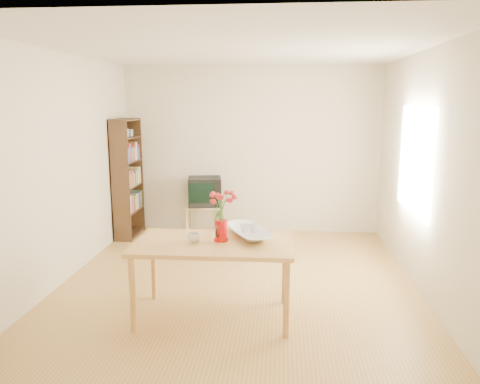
# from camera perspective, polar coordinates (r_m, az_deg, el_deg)

# --- Properties ---
(room) EXTENTS (4.50, 4.50, 4.50)m
(room) POSITION_cam_1_polar(r_m,az_deg,el_deg) (5.17, 0.03, 2.66)
(room) COLOR #A27639
(room) RESTS_ON ground
(table) EXTENTS (1.50, 0.87, 0.75)m
(table) POSITION_cam_1_polar(r_m,az_deg,el_deg) (4.45, -3.25, -7.02)
(table) COLOR #B7823E
(table) RESTS_ON ground
(tv_stand) EXTENTS (0.60, 0.45, 0.46)m
(tv_stand) POSITION_cam_1_polar(r_m,az_deg,el_deg) (7.35, -4.30, -2.15)
(tv_stand) COLOR tan
(tv_stand) RESTS_ON ground
(bookshelf) EXTENTS (0.28, 0.70, 1.80)m
(bookshelf) POSITION_cam_1_polar(r_m,az_deg,el_deg) (7.32, -13.53, 1.15)
(bookshelf) COLOR black
(bookshelf) RESTS_ON ground
(pitcher) EXTENTS (0.14, 0.21, 0.21)m
(pitcher) POSITION_cam_1_polar(r_m,az_deg,el_deg) (4.44, -2.33, -4.78)
(pitcher) COLOR red
(pitcher) RESTS_ON table
(flowers) EXTENTS (0.23, 0.23, 0.33)m
(flowers) POSITION_cam_1_polar(r_m,az_deg,el_deg) (4.37, -2.36, -1.41)
(flowers) COLOR red
(flowers) RESTS_ON pitcher
(mug) EXTENTS (0.16, 0.16, 0.09)m
(mug) POSITION_cam_1_polar(r_m,az_deg,el_deg) (4.42, -5.64, -5.58)
(mug) COLOR white
(mug) RESTS_ON table
(bowl) EXTENTS (0.64, 0.64, 0.45)m
(bowl) POSITION_cam_1_polar(r_m,az_deg,el_deg) (4.54, 1.07, -2.68)
(bowl) COLOR white
(bowl) RESTS_ON table
(teacup_a) EXTENTS (0.09, 0.09, 0.07)m
(teacup_a) POSITION_cam_1_polar(r_m,az_deg,el_deg) (4.55, 0.56, -3.20)
(teacup_a) COLOR white
(teacup_a) RESTS_ON bowl
(teacup_b) EXTENTS (0.09, 0.09, 0.07)m
(teacup_b) POSITION_cam_1_polar(r_m,az_deg,el_deg) (4.57, 1.65, -3.14)
(teacup_b) COLOR white
(teacup_b) RESTS_ON bowl
(television) EXTENTS (0.57, 0.54, 0.43)m
(television) POSITION_cam_1_polar(r_m,az_deg,el_deg) (7.30, -4.32, 0.14)
(television) COLOR black
(television) RESTS_ON tv_stand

